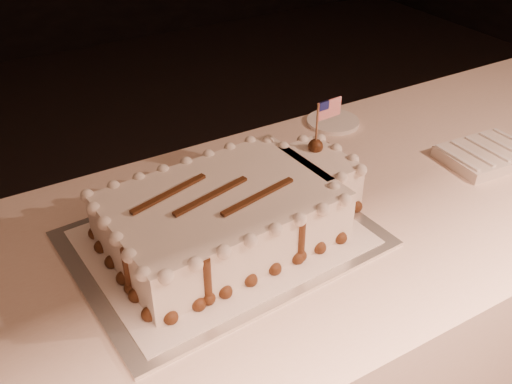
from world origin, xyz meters
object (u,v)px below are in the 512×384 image
sheet_cake (235,210)px  napkin_stack (486,155)px  side_plate (333,122)px  cake_board (222,239)px  banquet_table (363,302)px

sheet_cake → napkin_stack: 0.69m
sheet_cake → napkin_stack: sheet_cake is taller
napkin_stack → side_plate: 0.41m
cake_board → side_plate: size_ratio=4.01×
banquet_table → napkin_stack: bearing=-7.1°
napkin_stack → side_plate: napkin_stack is taller
banquet_table → cake_board: size_ratio=4.07×
sheet_cake → napkin_stack: (0.69, -0.05, -0.05)m
banquet_table → napkin_stack: 0.50m
napkin_stack → banquet_table: bearing=172.9°
banquet_table → sheet_cake: bearing=177.9°
cake_board → side_plate: bearing=27.0°
sheet_cake → side_plate: 0.57m
sheet_cake → side_plate: (0.48, 0.30, -0.06)m
banquet_table → sheet_cake: (-0.38, 0.01, 0.44)m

